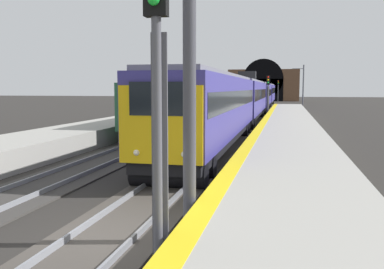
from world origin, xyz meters
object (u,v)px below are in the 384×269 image
train_adjacent_platform (205,99)px  railway_signal_near (157,91)px  catenary_mast_near (303,87)px  railway_signal_far (278,89)px  railway_signal_mid (268,92)px  train_main_approaching (254,96)px

train_adjacent_platform → railway_signal_near: 36.66m
catenary_mast_near → railway_signal_near: bearing=175.9°
railway_signal_far → railway_signal_mid: bearing=0.0°
train_main_approaching → railway_signal_far: bearing=177.7°
train_main_approaching → catenary_mast_near: 18.19m
train_adjacent_platform → railway_signal_mid: bearing=-47.6°
train_adjacent_platform → railway_signal_far: (61.48, -6.19, 0.97)m
railway_signal_near → railway_signal_far: railway_signal_near is taller
train_main_approaching → catenary_mast_near: (16.96, -6.44, 1.26)m
railway_signal_near → railway_signal_mid: size_ratio=1.16×
catenary_mast_near → train_adjacent_platform: bearing=158.5°
railway_signal_mid → railway_signal_near: bearing=0.0°
catenary_mast_near → railway_signal_far: bearing=7.7°
railway_signal_near → train_adjacent_platform: bearing=-170.3°
train_main_approaching → railway_signal_far: 51.12m
train_main_approaching → railway_signal_near: (-46.52, -1.85, 0.99)m
train_main_approaching → railway_signal_mid: (-4.64, -1.85, 0.56)m
railway_signal_near → railway_signal_mid: bearing=-180.0°
train_adjacent_platform → railway_signal_mid: size_ratio=8.32×
train_adjacent_platform → railway_signal_near: railway_signal_near is taller
railway_signal_near → catenary_mast_near: bearing=175.9°
train_main_approaching → train_adjacent_platform: train_main_approaching is taller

